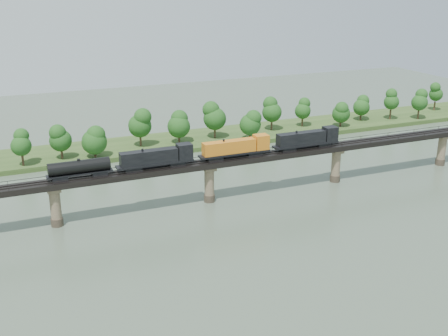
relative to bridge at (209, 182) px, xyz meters
name	(u,v)px	position (x,y,z in m)	size (l,w,h in m)	color
ground	(258,248)	(0.00, -30.00, -5.46)	(400.00, 400.00, 0.00)	#3D4D3C
far_bank	(153,145)	(0.00, 55.00, -4.66)	(300.00, 24.00, 1.60)	#2D471C
bridge	(209,182)	(0.00, 0.00, 0.00)	(236.00, 30.00, 11.50)	#473A2D
bridge_superstructure	(209,160)	(0.00, 0.00, 6.33)	(220.00, 4.90, 0.75)	black
far_treeline	(132,128)	(-8.21, 50.52, 3.37)	(289.06, 17.54, 13.60)	#382619
freight_train	(210,151)	(0.18, 0.00, 8.70)	(80.84, 3.15, 5.56)	black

